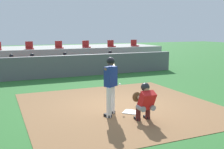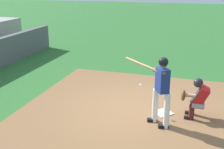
# 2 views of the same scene
# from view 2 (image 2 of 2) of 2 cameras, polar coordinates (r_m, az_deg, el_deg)

# --- Properties ---
(ground_plane) EXTENTS (80.00, 80.00, 0.00)m
(ground_plane) POSITION_cam_2_polar(r_m,az_deg,el_deg) (8.45, 4.57, -6.90)
(ground_plane) COLOR #2D6B2D
(dirt_infield) EXTENTS (6.40, 6.40, 0.01)m
(dirt_infield) POSITION_cam_2_polar(r_m,az_deg,el_deg) (8.45, 4.57, -6.86)
(dirt_infield) COLOR olive
(dirt_infield) RESTS_ON ground
(home_plate) EXTENTS (0.62, 0.62, 0.02)m
(home_plate) POSITION_cam_2_polar(r_m,az_deg,el_deg) (8.33, 9.99, -7.36)
(home_plate) COLOR white
(home_plate) RESTS_ON dirt_infield
(batter_at_plate) EXTENTS (0.79, 1.32, 1.80)m
(batter_at_plate) POSITION_cam_2_polar(r_m,az_deg,el_deg) (7.31, 9.57, -2.41)
(batter_at_plate) COLOR silver
(batter_at_plate) RESTS_ON ground
(catcher_crouched) EXTENTS (0.48, 1.87, 1.13)m
(catcher_crouched) POSITION_cam_2_polar(r_m,az_deg,el_deg) (8.05, 16.22, -4.22)
(catcher_crouched) COLOR gray
(catcher_crouched) RESTS_ON ground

